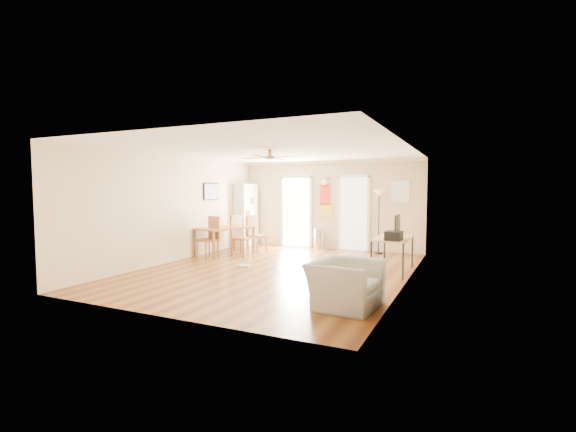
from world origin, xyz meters
The scene contains 30 objects.
floor centered at (0.00, 0.00, 0.00)m, with size 7.00×7.00×0.00m, color brown.
ceiling centered at (0.00, 0.00, 2.60)m, with size 5.50×7.00×0.00m, color silver, non-canonical shape.
wall_back centered at (0.00, 3.50, 1.30)m, with size 5.50×0.04×2.60m, color beige, non-canonical shape.
wall_front centered at (0.00, -3.50, 1.30)m, with size 5.50×0.04×2.60m, color beige, non-canonical shape.
wall_left centered at (-2.75, 0.00, 1.30)m, with size 0.04×7.00×2.60m, color beige, non-canonical shape.
wall_right centered at (2.75, 0.00, 1.30)m, with size 0.04×7.00×2.60m, color beige, non-canonical shape.
crown_molding centered at (0.00, 0.00, 2.56)m, with size 5.50×7.00×0.08m, color white, non-canonical shape.
kitchen_doorway centered at (-1.05, 3.48, 1.05)m, with size 0.90×0.10×2.10m, color white, non-canonical shape.
bathroom_doorway centered at (0.75, 3.48, 1.05)m, with size 0.80×0.10×2.10m, color white, non-canonical shape.
wall_decal centered at (-0.13, 3.48, 1.55)m, with size 0.46×0.03×1.10m, color red.
ac_grille centered at (2.05, 3.47, 1.70)m, with size 0.50×0.04×0.60m, color white.
framed_poster centered at (-2.73, 1.40, 1.70)m, with size 0.04×0.66×0.48m, color black.
ceiling_fan centered at (0.00, -0.30, 2.43)m, with size 1.24×1.24×0.20m, color #593819, non-canonical shape.
bookshelf centered at (-2.54, 2.96, 0.96)m, with size 0.38×0.87×1.92m, color silver, non-canonical shape.
dining_table centered at (-2.15, 1.20, 0.38)m, with size 0.90×1.50×0.75m, color #A76835, non-canonical shape.
dining_chair_right_a centered at (-1.60, 1.99, 0.51)m, with size 0.42×0.42×1.02m, color olive, non-canonical shape.
dining_chair_right_b centered at (-1.60, 1.19, 0.54)m, with size 0.44×0.44×1.08m, color #945730, non-canonical shape.
dining_chair_near centered at (-2.28, 0.61, 0.53)m, with size 0.44×0.44×1.06m, color olive, non-canonical shape.
dining_chair_far centered at (-2.04, 2.58, 0.46)m, with size 0.38×0.38×0.91m, color olive, non-canonical shape.
trash_can centered at (-0.21, 3.22, 0.30)m, with size 0.28×0.28×0.60m, color silver.
torchiere_lamp centered at (1.55, 3.16, 0.87)m, with size 0.33×0.33×1.74m, color black, non-canonical shape.
computer_desk centered at (2.35, 0.87, 0.38)m, with size 0.70×1.40×0.75m, color tan, non-canonical shape.
imac centered at (2.47, 0.62, 1.00)m, with size 0.07×0.53×0.49m, color black, non-canonical shape.
keyboard centered at (2.20, 0.80, 0.76)m, with size 0.14×0.42×0.02m, color white.
printer centered at (2.45, 0.34, 0.84)m, with size 0.30×0.36×0.18m, color black.
orange_bottle centered at (2.30, 1.49, 0.87)m, with size 0.08×0.08×0.24m, color #EB4D14.
wastebasket_a centered at (1.65, 0.23, 0.15)m, with size 0.26×0.26×0.29m, color white.
wastebasket_b centered at (1.32, -0.72, 0.14)m, with size 0.23×0.23×0.27m, color white.
floor_cloth centered at (-0.81, 0.01, 0.02)m, with size 0.26×0.20×0.04m, color gray.
armchair centered at (2.15, -1.97, 0.35)m, with size 1.07×0.94×0.70m, color gray.
Camera 1 is at (3.84, -7.67, 1.79)m, focal length 24.70 mm.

